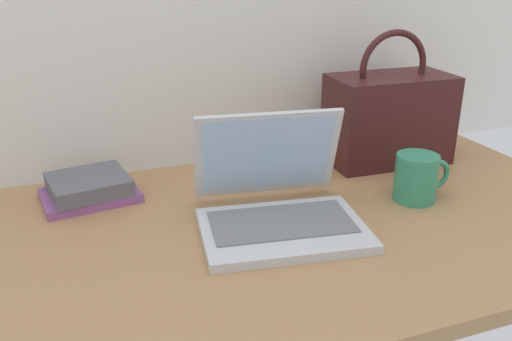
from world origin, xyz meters
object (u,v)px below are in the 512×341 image
Objects in this scene: book_stack at (89,188)px; coffee_mug at (418,178)px; laptop at (277,202)px; handbag at (389,117)px.

coffee_mug is at bearing -21.01° from book_stack.
handbag is at bearing 29.69° from laptop.
laptop is at bearing 178.81° from coffee_mug.
handbag reaches higher than coffee_mug.
laptop is 2.62× the size of coffee_mug.
coffee_mug is at bearing -107.32° from handbag.
laptop is at bearing -36.24° from book_stack.
handbag is 0.74m from book_stack.
handbag reaches higher than book_stack.
laptop is 1.61× the size of book_stack.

